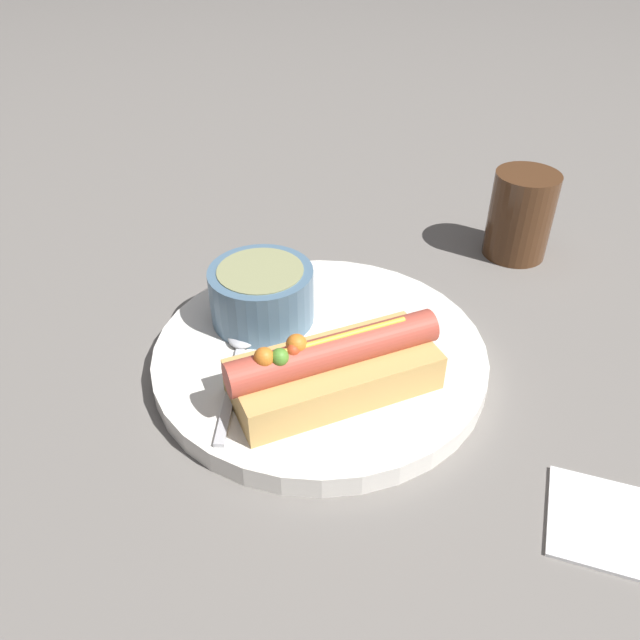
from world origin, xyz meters
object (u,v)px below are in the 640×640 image
Objects in this scene: hot_dog at (334,368)px; drinking_glass at (520,215)px; soup_bowl at (262,293)px; spoon at (241,347)px.

hot_dog is 0.33m from drinking_glass.
soup_bowl is 0.32m from drinking_glass.
drinking_glass is at bearing 26.45° from hot_dog.
spoon is at bearing 125.41° from hot_dog.
spoon is (-0.07, 0.07, -0.02)m from hot_dog.
drinking_glass is at bearing 17.12° from soup_bowl.
hot_dog is at bearing -68.07° from soup_bowl.
drinking_glass is (0.33, 0.14, 0.03)m from spoon.
spoon is at bearing -119.88° from soup_bowl.
soup_bowl is 0.98× the size of drinking_glass.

